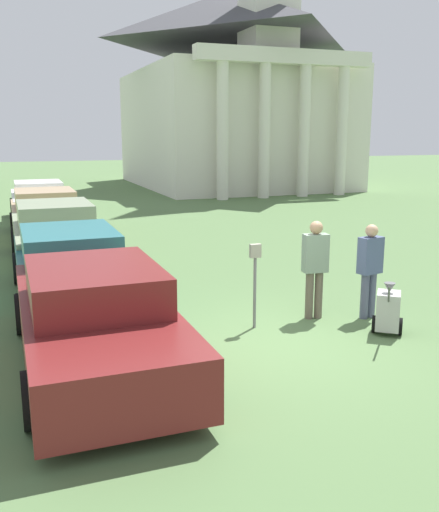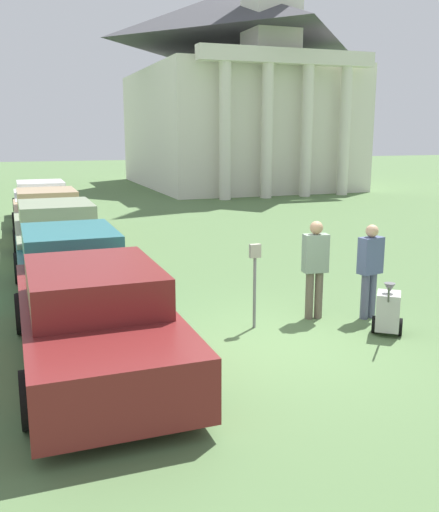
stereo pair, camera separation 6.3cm
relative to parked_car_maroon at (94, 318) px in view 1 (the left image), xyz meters
name	(u,v)px [view 1 (the left image)]	position (x,y,z in m)	size (l,w,h in m)	color
ground_plane	(274,344)	(2.68, -0.18, -0.67)	(120.00, 120.00, 0.00)	#517042
parked_car_maroon	(94,318)	(0.00, 0.00, 0.00)	(2.06, 5.18, 1.44)	maroon
parked_car_teal	(70,267)	(0.00, 3.25, -0.01)	(2.04, 5.28, 1.42)	#23666B
parked_car_sage	(56,236)	(0.00, 6.51, 0.04)	(2.05, 5.02, 1.54)	gray
parked_car_tan	(46,216)	(0.00, 10.21, 0.03)	(2.05, 4.96, 1.51)	tan
parked_car_white	(39,202)	(0.00, 13.87, 0.03)	(1.97, 4.67, 1.47)	silver
parking_meter	(255,270)	(2.69, 0.62, 0.31)	(0.18, 0.09, 1.41)	slate
person_worker	(315,264)	(3.85, 0.72, 0.31)	(0.44, 0.27, 1.71)	#665B4C
person_supervisor	(370,266)	(4.75, 0.42, 0.27)	(0.45, 0.30, 1.65)	#515670
equipment_cart	(388,311)	(4.57, -0.39, -0.28)	(0.76, 0.90, 1.00)	#B2B2AD
church	(233,84)	(11.89, 24.93, 5.31)	(11.01, 14.39, 22.76)	silver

